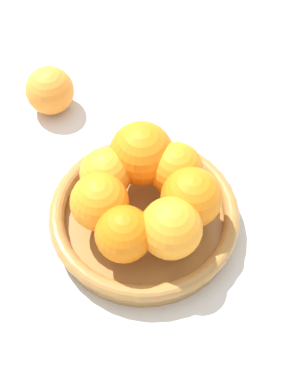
# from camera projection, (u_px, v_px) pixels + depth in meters

# --- Properties ---
(ground_plane) EXTENTS (4.00, 4.00, 0.00)m
(ground_plane) POSITION_uv_depth(u_px,v_px,m) (144.00, 224.00, 0.69)
(ground_plane) COLOR beige
(fruit_bowl) EXTENTS (0.24, 0.24, 0.04)m
(fruit_bowl) POSITION_uv_depth(u_px,v_px,m) (144.00, 216.00, 0.67)
(fruit_bowl) COLOR #A57238
(fruit_bowl) RESTS_ON ground_plane
(orange_pile) EXTENTS (0.17, 0.18, 0.08)m
(orange_pile) POSITION_uv_depth(u_px,v_px,m) (146.00, 191.00, 0.63)
(orange_pile) COLOR orange
(orange_pile) RESTS_ON fruit_bowl
(stray_orange) EXTENTS (0.07, 0.07, 0.07)m
(stray_orange) POSITION_uv_depth(u_px,v_px,m) (50.00, 90.00, 0.78)
(stray_orange) COLOR orange
(stray_orange) RESTS_ON ground_plane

